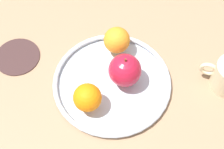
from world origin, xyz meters
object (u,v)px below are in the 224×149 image
orange_back_left (117,40)px  ambient_coaster (17,57)px  orange_back_right (87,98)px  apple (125,70)px  fruit_bowl (112,82)px

orange_back_left → ambient_coaster: (24.40, 9.97, -4.90)cm
orange_back_left → orange_back_right: size_ratio=1.01×
ambient_coaster → apple: bearing=-176.9°
fruit_bowl → orange_back_right: size_ratio=4.41×
apple → ambient_coaster: size_ratio=0.75×
fruit_bowl → orange_back_right: 9.55cm
apple → orange_back_right: apple is taller
fruit_bowl → ambient_coaster: 26.40cm
fruit_bowl → ambient_coaster: size_ratio=2.50×
fruit_bowl → orange_back_left: (1.99, -9.90, 4.28)cm
ambient_coaster → orange_back_left: bearing=-157.8°
orange_back_right → apple: bearing=-122.9°
fruit_bowl → orange_back_right: bearing=67.0°
orange_back_left → orange_back_right: (1.36, 17.77, -0.04)cm
orange_back_left → orange_back_right: 17.83cm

